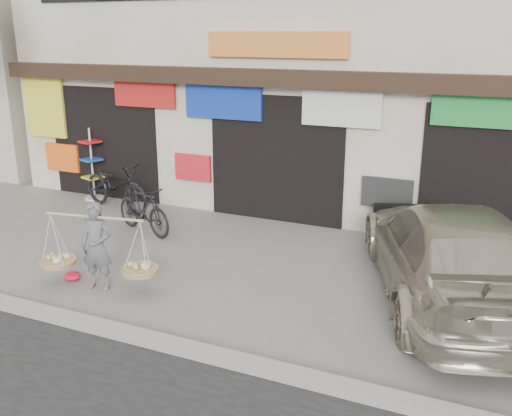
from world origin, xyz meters
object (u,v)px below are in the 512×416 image
at_px(suv, 450,253).
at_px(display_rack, 92,171).
at_px(street_vendor, 97,250).
at_px(bike_0, 116,185).
at_px(bike_1, 143,209).

height_order(suv, display_rack, display_rack).
height_order(street_vendor, bike_0, street_vendor).
xyz_separation_m(suv, display_rack, (-8.56, 2.20, -0.04)).
xyz_separation_m(bike_0, display_rack, (-1.06, 0.48, 0.13)).
distance_m(street_vendor, display_rack, 5.35).
relative_size(bike_0, bike_1, 1.30).
height_order(bike_1, suv, suv).
bearing_deg(bike_1, bike_0, 74.06).
distance_m(suv, display_rack, 8.84).
xyz_separation_m(bike_0, suv, (7.50, -1.72, 0.18)).
height_order(bike_0, suv, suv).
bearing_deg(bike_1, suv, -75.83).
xyz_separation_m(street_vendor, suv, (5.11, 1.89, 0.10)).
distance_m(bike_1, suv, 6.04).
distance_m(bike_1, display_rack, 3.01).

